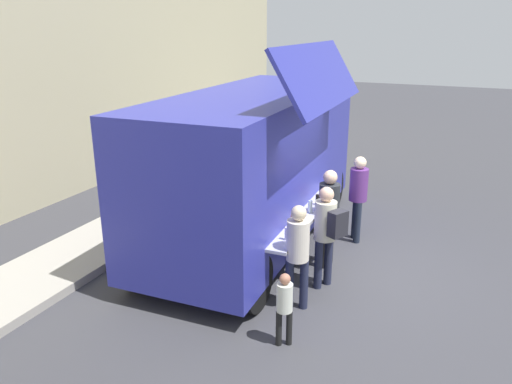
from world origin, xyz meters
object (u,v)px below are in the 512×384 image
at_px(customer_rear_waiting, 298,248).
at_px(customer_extra_browsing, 358,191).
at_px(customer_mid_with_backpack, 327,228).
at_px(food_truck_main, 255,162).
at_px(customer_front_ordering, 328,210).
at_px(child_near_queue, 285,303).
at_px(trash_bin, 236,161).

distance_m(customer_rear_waiting, customer_extra_browsing, 2.89).
bearing_deg(customer_mid_with_backpack, food_truck_main, -7.11).
distance_m(food_truck_main, customer_front_ordering, 1.81).
height_order(food_truck_main, child_near_queue, food_truck_main).
bearing_deg(customer_rear_waiting, child_near_queue, 163.07).
xyz_separation_m(customer_front_ordering, child_near_queue, (-2.52, -0.17, -0.41)).
bearing_deg(trash_bin, customer_extra_browsing, -125.80).
height_order(customer_rear_waiting, child_near_queue, customer_rear_waiting).
height_order(customer_mid_with_backpack, customer_extra_browsing, customer_extra_browsing).
bearing_deg(food_truck_main, customer_mid_with_backpack, -127.24).
bearing_deg(customer_rear_waiting, trash_bin, 7.11).
height_order(customer_front_ordering, customer_rear_waiting, customer_front_ordering).
bearing_deg(customer_front_ordering, customer_rear_waiting, 98.02).
distance_m(food_truck_main, trash_bin, 4.60).
distance_m(customer_front_ordering, customer_rear_waiting, 1.58).
bearing_deg(customer_rear_waiting, customer_front_ordering, -26.69).
xyz_separation_m(food_truck_main, customer_mid_with_backpack, (-1.30, -1.84, -0.55)).
bearing_deg(customer_rear_waiting, food_truck_main, 11.13).
xyz_separation_m(trash_bin, customer_mid_with_backpack, (-5.09, -4.16, 0.61)).
distance_m(food_truck_main, child_near_queue, 3.68).
xyz_separation_m(customer_extra_browsing, child_near_queue, (-3.83, 0.05, -0.40)).
height_order(trash_bin, customer_front_ordering, customer_front_ordering).
bearing_deg(child_near_queue, trash_bin, 0.15).
relative_size(food_truck_main, trash_bin, 7.18).
bearing_deg(trash_bin, food_truck_main, -148.53).
bearing_deg(child_near_queue, customer_mid_with_backpack, -32.14).
bearing_deg(child_near_queue, food_truck_main, -0.32).
distance_m(trash_bin, customer_rear_waiting, 7.13).
relative_size(customer_extra_browsing, child_near_queue, 1.62).
bearing_deg(customer_front_ordering, customer_extra_browsing, -91.65).
height_order(trash_bin, customer_rear_waiting, customer_rear_waiting).
bearing_deg(customer_front_ordering, child_near_queue, 101.69).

